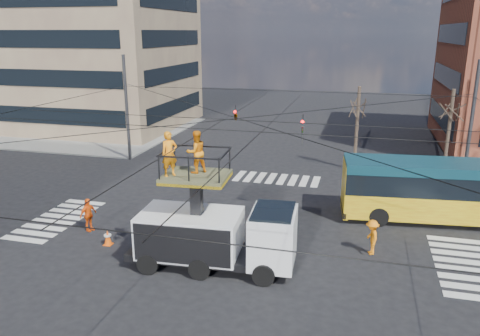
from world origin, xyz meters
name	(u,v)px	position (x,y,z in m)	size (l,w,h in m)	color
ground	(239,240)	(0.00, 0.00, 0.00)	(120.00, 120.00, 0.00)	black
sidewalk_nw	(91,130)	(-21.00, 21.00, 0.06)	(18.00, 18.00, 0.12)	slate
crosswalks	(239,240)	(0.00, 0.00, 0.01)	(22.40, 22.40, 0.02)	silver
overhead_network	(239,151)	(-0.07, 0.40, 4.29)	(24.24, 24.24, 8.00)	#2D2D30
tree_a	(358,106)	(5.00, 13.50, 4.63)	(2.00, 2.00, 6.00)	#382B21
tree_b	(451,110)	(11.00, 13.50, 4.63)	(2.00, 2.00, 6.00)	#382B21
utility_truck	(216,223)	(-0.24, -2.76, 1.97)	(7.14, 3.02, 5.86)	black
city_bus	(460,191)	(10.47, 5.11, 1.72)	(12.03, 3.87, 3.20)	#C38312
traffic_cone	(108,237)	(-5.79, -2.07, 0.37)	(0.36, 0.36, 0.74)	#FF570A
worker_ground	(88,215)	(-7.53, -0.86, 0.85)	(0.99, 0.41, 1.69)	#F85B0F
flagger	(372,237)	(6.12, 0.13, 0.81)	(1.04, 0.60, 1.61)	orange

